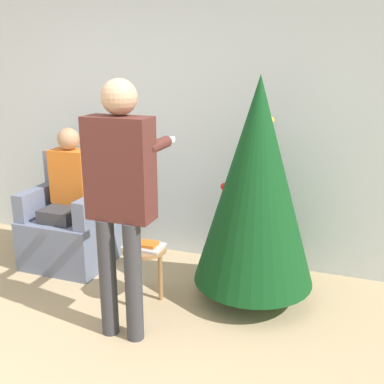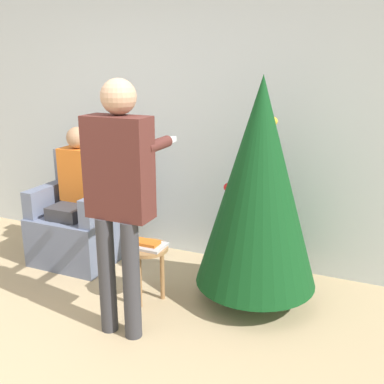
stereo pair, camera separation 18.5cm
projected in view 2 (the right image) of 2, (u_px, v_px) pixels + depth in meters
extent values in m
cube|color=silver|center=(180.00, 117.00, 4.25)|extent=(8.00, 0.06, 2.70)
cylinder|color=brown|center=(254.00, 290.00, 3.62)|extent=(0.10, 0.10, 0.17)
cone|color=#0F4219|center=(259.00, 184.00, 3.37)|extent=(0.94, 0.94, 1.61)
sphere|color=white|center=(234.00, 206.00, 3.72)|extent=(0.06, 0.06, 0.06)
sphere|color=gold|center=(273.00, 121.00, 3.29)|extent=(0.07, 0.07, 0.07)
sphere|color=red|center=(228.00, 187.00, 3.52)|extent=(0.06, 0.06, 0.06)
cube|color=slate|center=(78.00, 238.00, 4.31)|extent=(0.75, 0.65, 0.46)
cube|color=slate|center=(90.00, 179.00, 4.39)|extent=(0.75, 0.14, 0.57)
cube|color=slate|center=(49.00, 198.00, 4.33)|extent=(0.12, 0.59, 0.26)
cube|color=slate|center=(103.00, 206.00, 4.09)|extent=(0.12, 0.59, 0.26)
cylinder|color=#38383D|center=(56.00, 243.00, 4.17)|extent=(0.11, 0.11, 0.46)
cylinder|color=#38383D|center=(73.00, 247.00, 4.09)|extent=(0.11, 0.11, 0.46)
cube|color=#38383D|center=(72.00, 210.00, 4.18)|extent=(0.32, 0.40, 0.12)
cube|color=orange|center=(80.00, 174.00, 4.22)|extent=(0.36, 0.20, 0.50)
sphere|color=tan|center=(77.00, 138.00, 4.12)|extent=(0.20, 0.20, 0.20)
cylinder|color=#38383D|center=(107.00, 275.00, 3.13)|extent=(0.12, 0.12, 0.86)
cylinder|color=#38383D|center=(132.00, 281.00, 3.05)|extent=(0.12, 0.12, 0.86)
cube|color=#562823|center=(119.00, 168.00, 2.93)|extent=(0.44, 0.20, 0.68)
sphere|color=tan|center=(118.00, 97.00, 2.83)|extent=(0.23, 0.23, 0.23)
cylinder|color=#562823|center=(110.00, 141.00, 3.13)|extent=(0.08, 0.30, 0.08)
cylinder|color=#562823|center=(157.00, 145.00, 2.98)|extent=(0.08, 0.30, 0.08)
cube|color=white|center=(170.00, 140.00, 3.15)|extent=(0.04, 0.14, 0.04)
cylinder|color=#A37547|center=(146.00, 248.00, 3.53)|extent=(0.35, 0.35, 0.03)
cylinder|color=#A37547|center=(139.00, 282.00, 3.48)|extent=(0.04, 0.04, 0.44)
cylinder|color=#A37547|center=(162.00, 274.00, 3.61)|extent=(0.04, 0.04, 0.44)
cylinder|color=#A37547|center=(139.00, 269.00, 3.69)|extent=(0.04, 0.04, 0.44)
cube|color=silver|center=(146.00, 245.00, 3.52)|extent=(0.30, 0.21, 0.02)
cube|color=orange|center=(146.00, 243.00, 3.51)|extent=(0.21, 0.12, 0.02)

